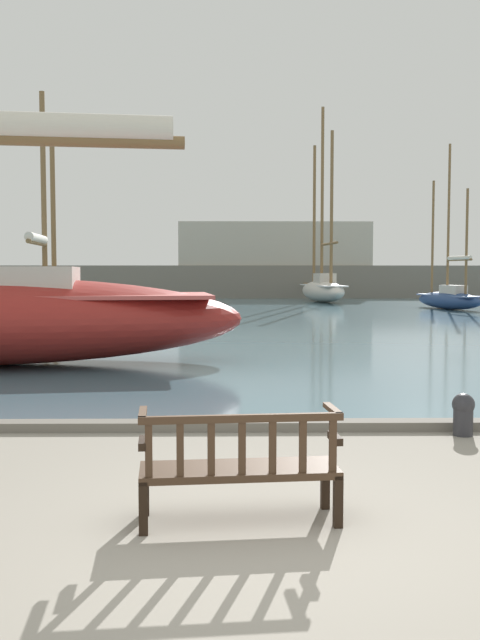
{
  "coord_description": "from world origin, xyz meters",
  "views": [
    {
      "loc": [
        -0.31,
        -5.16,
        2.02
      ],
      "look_at": [
        -0.12,
        10.0,
        1.0
      ],
      "focal_mm": 40.0,
      "sensor_mm": 36.0,
      "label": 1
    }
  ],
  "objects_px": {
    "sailboat_outer_port": "(45,287)",
    "sailboat_mid_starboard": "(322,286)",
    "mooring_bollard": "(463,412)",
    "sailboat_centre_channel": "(449,296)",
    "park_bench": "(240,465)"
  },
  "relations": [
    {
      "from": "sailboat_centre_channel",
      "to": "sailboat_mid_starboard",
      "type": "distance_m",
      "value": 10.72
    },
    {
      "from": "sailboat_mid_starboard",
      "to": "mooring_bollard",
      "type": "xyz_separation_m",
      "value": [
        -3.06,
        -37.59,
        -0.8
      ]
    },
    {
      "from": "mooring_bollard",
      "to": "park_bench",
      "type": "bearing_deg",
      "value": -132.72
    },
    {
      "from": "sailboat_outer_port",
      "to": "sailboat_centre_channel",
      "type": "bearing_deg",
      "value": -10.37
    },
    {
      "from": "sailboat_outer_port",
      "to": "sailboat_centre_channel",
      "type": "xyz_separation_m",
      "value": [
        22.12,
        -4.05,
        -0.38
      ]
    },
    {
      "from": "sailboat_outer_port",
      "to": "mooring_bollard",
      "type": "xyz_separation_m",
      "value": [
        13.62,
        -32.42,
        -0.85
      ]
    },
    {
      "from": "sailboat_mid_starboard",
      "to": "mooring_bollard",
      "type": "height_order",
      "value": "sailboat_mid_starboard"
    },
    {
      "from": "sailboat_outer_port",
      "to": "sailboat_mid_starboard",
      "type": "relative_size",
      "value": 0.97
    },
    {
      "from": "sailboat_centre_channel",
      "to": "mooring_bollard",
      "type": "height_order",
      "value": "sailboat_centre_channel"
    },
    {
      "from": "sailboat_mid_starboard",
      "to": "sailboat_outer_port",
      "type": "bearing_deg",
      "value": -162.77
    },
    {
      "from": "sailboat_mid_starboard",
      "to": "mooring_bollard",
      "type": "distance_m",
      "value": 37.72
    },
    {
      "from": "sailboat_outer_port",
      "to": "mooring_bollard",
      "type": "height_order",
      "value": "sailboat_outer_port"
    },
    {
      "from": "sailboat_outer_port",
      "to": "sailboat_centre_channel",
      "type": "relative_size",
      "value": 1.42
    },
    {
      "from": "sailboat_mid_starboard",
      "to": "mooring_bollard",
      "type": "bearing_deg",
      "value": -94.66
    },
    {
      "from": "sailboat_outer_port",
      "to": "mooring_bollard",
      "type": "relative_size",
      "value": 23.13
    }
  ]
}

